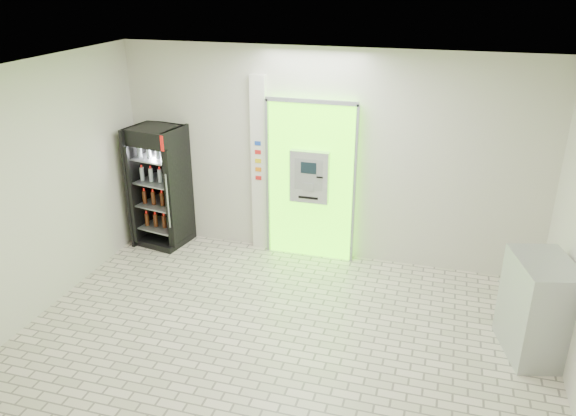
% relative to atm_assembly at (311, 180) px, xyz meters
% --- Properties ---
extents(ground, '(6.00, 6.00, 0.00)m').
position_rel_atm_assembly_xyz_m(ground, '(0.20, -2.41, -1.17)').
color(ground, beige).
rests_on(ground, ground).
extents(room_shell, '(6.00, 6.00, 6.00)m').
position_rel_atm_assembly_xyz_m(room_shell, '(0.20, -2.41, 0.67)').
color(room_shell, beige).
rests_on(room_shell, ground).
extents(atm_assembly, '(1.30, 0.24, 2.33)m').
position_rel_atm_assembly_xyz_m(atm_assembly, '(0.00, 0.00, 0.00)').
color(atm_assembly, '#52E50D').
rests_on(atm_assembly, ground).
extents(pillar, '(0.22, 0.11, 2.60)m').
position_rel_atm_assembly_xyz_m(pillar, '(-0.78, 0.04, 0.13)').
color(pillar, silver).
rests_on(pillar, ground).
extents(beverage_cooler, '(0.79, 0.75, 1.83)m').
position_rel_atm_assembly_xyz_m(beverage_cooler, '(-2.27, -0.22, -0.29)').
color(beverage_cooler, black).
rests_on(beverage_cooler, ground).
extents(steel_cabinet, '(0.77, 0.96, 1.12)m').
position_rel_atm_assembly_xyz_m(steel_cabinet, '(2.91, -1.59, -0.61)').
color(steel_cabinet, '#AFB2B7').
rests_on(steel_cabinet, ground).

